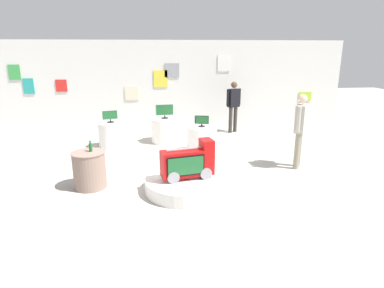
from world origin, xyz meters
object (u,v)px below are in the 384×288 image
display_pedestal_right_rear (202,140)px  tv_on_right_rear (202,121)px  shopper_browsing_near_truck (300,126)px  bottle_on_side_table (91,147)px  tv_on_left_rear (165,111)px  main_display_pedestal (187,184)px  display_pedestal_left_rear (165,130)px  novelty_firetruck_tv (188,163)px  side_table_round (90,170)px  display_pedestal_center_rear (112,135)px  tv_on_center_rear (110,116)px  shopper_browsing_rear (233,103)px

display_pedestal_right_rear → tv_on_right_rear: bearing=-74.0°
display_pedestal_right_rear → shopper_browsing_near_truck: shopper_browsing_near_truck is taller
bottle_on_side_table → shopper_browsing_near_truck: shopper_browsing_near_truck is taller
tv_on_right_rear → bottle_on_side_table: tv_on_right_rear is taller
tv_on_left_rear → display_pedestal_right_rear: (0.89, -1.16, -0.58)m
main_display_pedestal → display_pedestal_left_rear: display_pedestal_left_rear is taller
novelty_firetruck_tv → tv_on_left_rear: (-0.28, 3.46, 0.38)m
tv_on_right_rear → shopper_browsing_near_truck: 2.41m
novelty_firetruck_tv → side_table_round: (-1.89, 0.39, -0.18)m
main_display_pedestal → display_pedestal_center_rear: bearing=119.3°
display_pedestal_right_rear → bottle_on_side_table: bottle_on_side_table is taller
novelty_firetruck_tv → bottle_on_side_table: 1.90m
tv_on_center_rear → bottle_on_side_table: size_ratio=1.89×
tv_on_right_rear → shopper_browsing_rear: (1.35, 2.08, 0.10)m
display_pedestal_right_rear → shopper_browsing_rear: shopper_browsing_rear is taller
display_pedestal_right_rear → shopper_browsing_near_truck: bearing=-33.9°
tv_on_left_rear → shopper_browsing_rear: 2.41m
novelty_firetruck_tv → tv_on_center_rear: 3.58m
display_pedestal_center_rear → tv_on_right_rear: bearing=-18.8°
display_pedestal_left_rear → tv_on_center_rear: size_ratio=1.92×
bottle_on_side_table → shopper_browsing_near_truck: bearing=6.7°
shopper_browsing_near_truck → shopper_browsing_rear: bearing=100.8°
tv_on_left_rear → tv_on_center_rear: bearing=-166.2°
novelty_firetruck_tv → side_table_round: 1.93m
display_pedestal_center_rear → shopper_browsing_rear: size_ratio=0.43×
bottle_on_side_table → tv_on_right_rear: bearing=37.2°
bottle_on_side_table → shopper_browsing_rear: shopper_browsing_rear is taller
tv_on_left_rear → tv_on_right_rear: size_ratio=1.47×
display_pedestal_right_rear → tv_on_right_rear: (0.00, -0.00, 0.50)m
display_pedestal_left_rear → tv_on_left_rear: tv_on_left_rear is taller
novelty_firetruck_tv → tv_on_right_rear: bearing=75.0°
side_table_round → shopper_browsing_near_truck: size_ratio=0.43×
novelty_firetruck_tv → display_pedestal_left_rear: bearing=94.6°
main_display_pedestal → display_pedestal_left_rear: bearing=94.2°
novelty_firetruck_tv → tv_on_left_rear: size_ratio=1.96×
tv_on_left_rear → tv_on_right_rear: 1.47m
display_pedestal_right_rear → side_table_round: bearing=-142.7°
tv_on_left_rear → main_display_pedestal: bearing=-85.7°
novelty_firetruck_tv → display_pedestal_center_rear: 3.57m
tv_on_left_rear → display_pedestal_center_rear: 1.63m
novelty_firetruck_tv → tv_on_center_rear: (-1.76, 3.10, 0.34)m
display_pedestal_right_rear → shopper_browsing_rear: size_ratio=0.48×
tv_on_left_rear → shopper_browsing_rear: bearing=22.1°
shopper_browsing_near_truck → shopper_browsing_rear: (-0.65, 3.41, -0.03)m
display_pedestal_center_rear → shopper_browsing_rear: (3.71, 1.27, 0.60)m
shopper_browsing_near_truck → display_pedestal_left_rear: bearing=139.0°
display_pedestal_left_rear → novelty_firetruck_tv: bearing=-85.4°
tv_on_center_rear → tv_on_right_rear: tv_on_center_rear is taller
shopper_browsing_near_truck → shopper_browsing_rear: size_ratio=1.03×
novelty_firetruck_tv → display_pedestal_left_rear: size_ratio=1.30×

